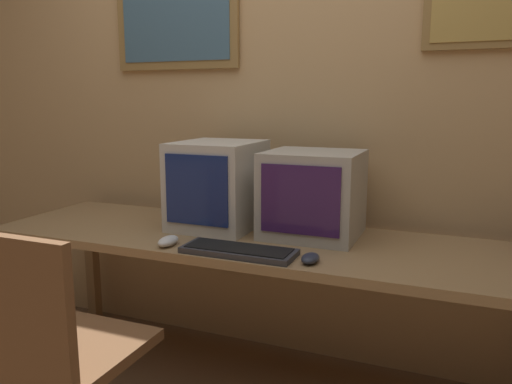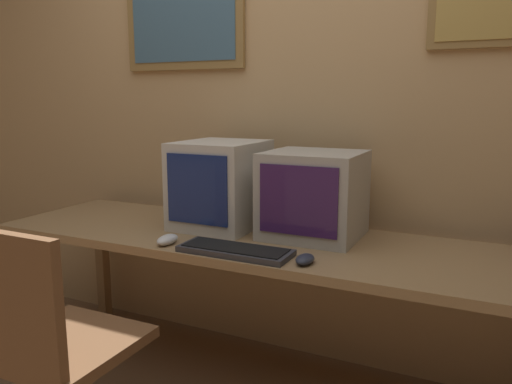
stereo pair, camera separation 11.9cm
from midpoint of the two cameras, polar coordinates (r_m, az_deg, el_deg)
wall_back at (r=2.44m, az=2.48°, el=11.15°), size 8.00×0.08×2.60m
desk at (r=2.14m, az=-1.60°, el=-6.82°), size 2.36×0.67×0.71m
monitor_left at (r=2.27m, az=-5.86°, el=0.84°), size 0.35×0.41×0.39m
monitor_right at (r=2.12m, az=4.93°, el=-0.22°), size 0.39×0.38×0.36m
keyboard_main at (r=1.90m, az=-3.79°, el=-6.72°), size 0.44×0.16×0.03m
mouse_near_keyboard at (r=1.80m, az=4.34°, el=-7.58°), size 0.06×0.10×0.03m
mouse_far_corner at (r=2.03m, az=-11.66°, el=-5.52°), size 0.06×0.12×0.04m
office_chair at (r=1.88m, az=-23.30°, el=-18.66°), size 0.47×0.47×0.90m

